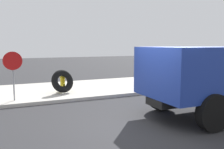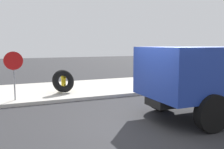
% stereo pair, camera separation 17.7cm
% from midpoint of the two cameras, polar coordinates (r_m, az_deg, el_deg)
% --- Properties ---
extents(ground_plane, '(80.00, 80.00, 0.00)m').
position_cam_midpoint_polar(ground_plane, '(7.57, 6.65, -12.15)').
color(ground_plane, '#2D2D30').
extents(sidewalk_curb, '(36.00, 5.00, 0.15)m').
position_cam_midpoint_polar(sidewalk_curb, '(13.40, -7.32, -3.34)').
color(sidewalk_curb, '#BCB7AD').
rests_on(sidewalk_curb, ground).
extents(fire_hydrant, '(0.26, 0.59, 0.83)m').
position_cam_midpoint_polar(fire_hydrant, '(12.35, -10.83, -1.87)').
color(fire_hydrant, yellow).
rests_on(fire_hydrant, sidewalk_curb).
extents(loose_tire, '(1.25, 0.92, 1.15)m').
position_cam_midpoint_polar(loose_tire, '(11.94, -10.88, -1.52)').
color(loose_tire, black).
rests_on(loose_tire, sidewalk_curb).
extents(stop_sign, '(0.76, 0.08, 2.04)m').
position_cam_midpoint_polar(stop_sign, '(10.85, -21.55, 1.70)').
color(stop_sign, gray).
rests_on(stop_sign, sidewalk_curb).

